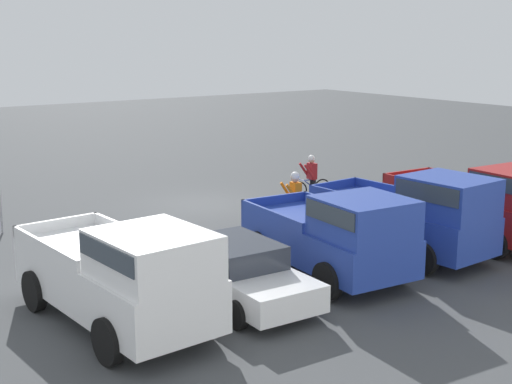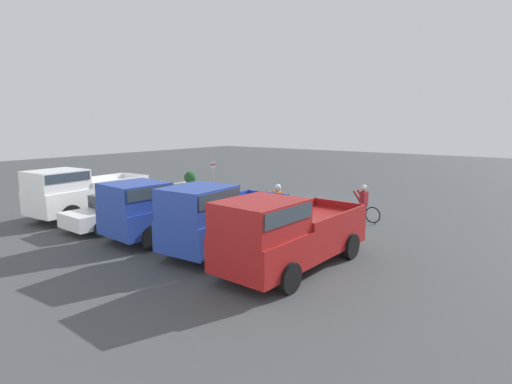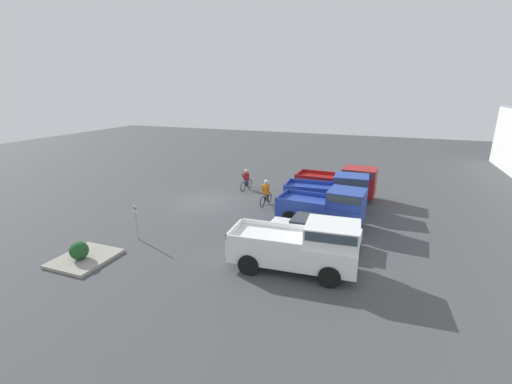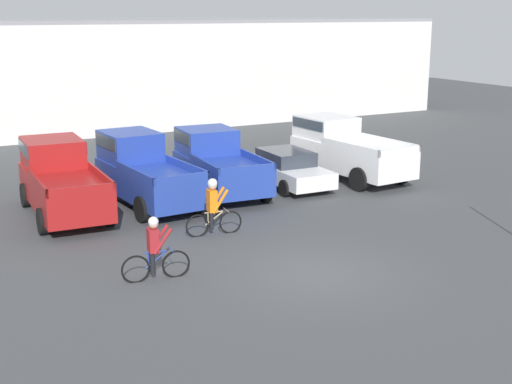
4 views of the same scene
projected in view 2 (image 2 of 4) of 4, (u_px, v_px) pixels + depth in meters
name	position (u px, v px, depth m)	size (l,w,h in m)	color
ground_plane	(306.00, 205.00, 21.12)	(80.00, 80.00, 0.00)	#424447
pickup_truck_0	(285.00, 232.00, 11.54)	(2.44, 5.61, 2.27)	maroon
pickup_truck_1	(219.00, 217.00, 13.31)	(2.37, 5.28, 2.35)	#233D9E
pickup_truck_2	(159.00, 208.00, 14.88)	(2.59, 4.96, 2.22)	#233D9E
sedan_0	(122.00, 210.00, 16.81)	(2.01, 4.67, 1.36)	white
pickup_truck_3	(82.00, 192.00, 18.23)	(2.55, 5.54, 2.29)	white
cyclist_0	(277.00, 203.00, 17.19)	(1.74, 0.50, 1.74)	black
cyclist_1	(363.00, 203.00, 17.62)	(1.73, 0.50, 1.65)	black
fire_lane_sign	(213.00, 172.00, 25.15)	(0.15, 0.28, 2.03)	#9E9EA3
curb_island	(192.00, 185.00, 27.55)	(2.62, 2.33, 0.15)	gray
shrub	(190.00, 178.00, 27.63)	(0.82, 0.82, 0.82)	#1E4C23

